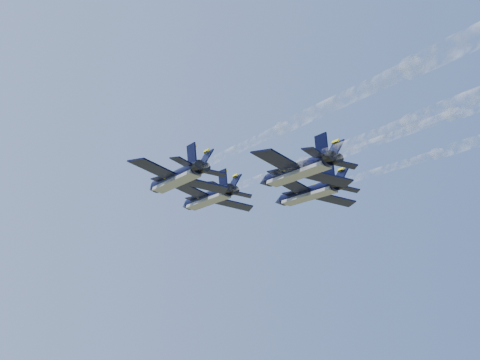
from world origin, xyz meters
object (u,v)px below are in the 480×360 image
jet_right (308,193)px  jet_slot (297,171)px  jet_lead (207,198)px  jet_left (176,178)px

jet_right → jet_slot: (-10.09, -11.49, 0.00)m
jet_lead → jet_right: same height
jet_lead → jet_left: bearing=-130.4°
jet_lead → jet_right: (9.67, -10.74, 0.00)m
jet_left → jet_lead: bearing=49.6°
jet_left → jet_slot: size_ratio=1.00×
jet_lead → jet_right: bearing=-44.5°
jet_lead → jet_right: size_ratio=1.00×
jet_right → jet_slot: 15.29m
jet_right → jet_slot: bearing=-127.8°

